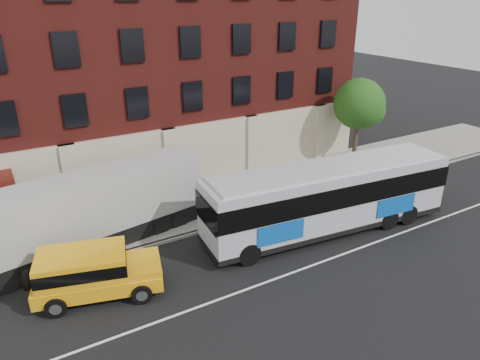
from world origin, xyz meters
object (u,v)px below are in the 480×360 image
yellow_suv (92,271)px  shipping_container (91,213)px  street_tree (360,106)px  city_bus (328,195)px  sign_pole (42,246)px

yellow_suv → shipping_container: shipping_container is taller
street_tree → city_bus: 10.94m
sign_pole → city_bus: 14.09m
sign_pole → shipping_container: 2.84m
sign_pole → yellow_suv: 3.07m
yellow_suv → shipping_container: size_ratio=0.48×
street_tree → shipping_container: (-19.53, -2.08, -2.50)m
city_bus → shipping_container: bearing=157.7°
sign_pole → street_tree: (22.04, 3.34, 2.96)m
city_bus → yellow_suv: (-12.17, 0.65, -0.86)m
sign_pole → city_bus: bearing=-13.6°
sign_pole → city_bus: city_bus is taller
city_bus → street_tree: bearing=38.5°
sign_pole → yellow_suv: sign_pole is taller
shipping_container → sign_pole: bearing=-153.5°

